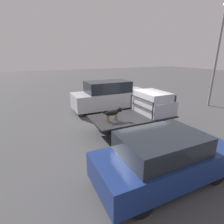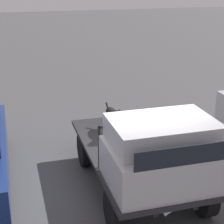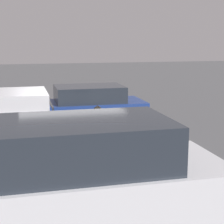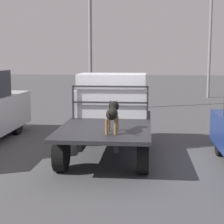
{
  "view_description": "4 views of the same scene",
  "coord_description": "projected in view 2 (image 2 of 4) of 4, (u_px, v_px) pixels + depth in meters",
  "views": [
    {
      "loc": [
        -4.35,
        -6.91,
        3.7
      ],
      "look_at": [
        -1.2,
        -0.21,
        1.27
      ],
      "focal_mm": 28.0,
      "sensor_mm": 36.0,
      "label": 1
    },
    {
      "loc": [
        6.5,
        -2.4,
        4.25
      ],
      "look_at": [
        -1.2,
        -0.21,
        1.27
      ],
      "focal_mm": 60.0,
      "sensor_mm": 36.0,
      "label": 2
    },
    {
      "loc": [
        1.21,
        9.43,
        3.23
      ],
      "look_at": [
        -1.2,
        -0.21,
        1.27
      ],
      "focal_mm": 60.0,
      "sensor_mm": 36.0,
      "label": 3
    },
    {
      "loc": [
        -8.75,
        -0.93,
        2.4
      ],
      "look_at": [
        -1.2,
        -0.21,
        1.27
      ],
      "focal_mm": 60.0,
      "sensor_mm": 36.0,
      "label": 4
    }
  ],
  "objects": [
    {
      "name": "dog",
      "position": [
        113.0,
        115.0,
        8.46
      ],
      "size": [
        1.07,
        0.24,
        0.65
      ],
      "rotation": [
        0.0,
        0.0,
        0.06
      ],
      "color": "brown",
      "rests_on": "flatbed_truck"
    },
    {
      "name": "flatbed_truck",
      "position": [
        138.0,
        160.0,
        7.74
      ],
      "size": [
        4.04,
        2.03,
        0.84
      ],
      "color": "black",
      "rests_on": "ground"
    },
    {
      "name": "truck_headboard",
      "position": [
        147.0,
        135.0,
        7.04
      ],
      "size": [
        0.04,
        1.91,
        0.84
      ],
      "color": "#232326",
      "rests_on": "flatbed_truck"
    },
    {
      "name": "truck_cab",
      "position": [
        163.0,
        153.0,
        6.37
      ],
      "size": [
        1.43,
        1.91,
        1.11
      ],
      "color": "#B7B7BC",
      "rests_on": "flatbed_truck"
    },
    {
      "name": "ground_plane",
      "position": [
        137.0,
        186.0,
        7.96
      ],
      "size": [
        80.0,
        80.0,
        0.0
      ],
      "primitive_type": "plane",
      "color": "#474749"
    }
  ]
}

